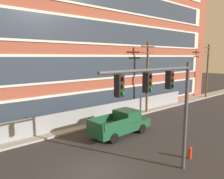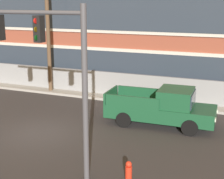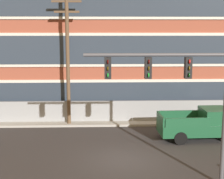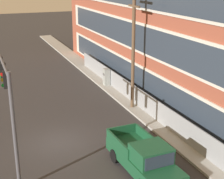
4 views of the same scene
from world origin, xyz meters
name	(u,v)px [view 3 (image 3 of 4)]	position (x,y,z in m)	size (l,w,h in m)	color
ground_plane	(124,160)	(0.00, 0.00, 0.00)	(160.00, 160.00, 0.00)	#333030
sidewalk_building_side	(118,122)	(0.00, 7.28, 0.08)	(80.00, 1.90, 0.16)	#9E9B93
brick_mill_building	(130,6)	(1.37, 13.33, 8.88)	(54.28, 10.80, 17.75)	brown
chain_link_fence	(133,111)	(1.15, 7.36, 0.87)	(37.76, 0.06, 1.71)	gray
traffic_signal_mast	(181,86)	(2.16, -3.05, 4.51)	(6.20, 0.43, 6.14)	#4C4C51
pickup_truck_dark_green	(204,125)	(5.28, 3.38, 0.94)	(5.60, 2.28, 1.99)	#194C2D
utility_pole_near_corner	(68,56)	(-3.56, 6.83, 5.04)	(2.05, 0.26, 9.27)	brown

